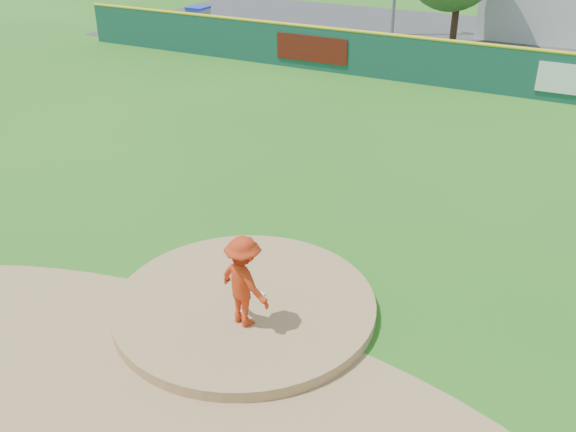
% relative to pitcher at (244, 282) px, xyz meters
% --- Properties ---
extents(ground, '(120.00, 120.00, 0.00)m').
position_rel_pitcher_xyz_m(ground, '(-0.39, 0.64, -1.21)').
color(ground, '#286B19').
rests_on(ground, ground).
extents(pitchers_mound, '(5.50, 5.50, 0.50)m').
position_rel_pitcher_xyz_m(pitchers_mound, '(-0.39, 0.64, -1.21)').
color(pitchers_mound, '#9E774C').
rests_on(pitchers_mound, ground).
extents(pitching_rubber, '(0.60, 0.15, 0.04)m').
position_rel_pitcher_xyz_m(pitching_rubber, '(-0.39, 0.94, -0.94)').
color(pitching_rubber, white).
rests_on(pitching_rubber, pitchers_mound).
extents(infield_dirt_arc, '(15.40, 15.40, 0.01)m').
position_rel_pitcher_xyz_m(infield_dirt_arc, '(-0.39, -2.36, -1.20)').
color(infield_dirt_arc, '#9E774C').
rests_on(infield_dirt_arc, ground).
extents(parking_lot, '(44.00, 16.00, 0.02)m').
position_rel_pitcher_xyz_m(parking_lot, '(-0.39, 27.64, -1.20)').
color(parking_lot, '#38383A').
rests_on(parking_lot, ground).
extents(pitcher, '(1.39, 1.05, 1.91)m').
position_rel_pitcher_xyz_m(pitcher, '(0.00, 0.00, 0.00)').
color(pitcher, red).
rests_on(pitcher, pitchers_mound).
extents(van, '(4.79, 2.90, 1.24)m').
position_rel_pitcher_xyz_m(van, '(2.61, 21.80, -0.57)').
color(van, white).
rests_on(van, parking_lot).
extents(fence_banners, '(15.48, 0.04, 1.20)m').
position_rel_pitcher_xyz_m(fence_banners, '(-1.36, 18.56, -0.21)').
color(fence_banners, '#59140C').
rests_on(fence_banners, ground).
extents(playground_slide, '(1.08, 3.03, 1.67)m').
position_rel_pitcher_xyz_m(playground_slide, '(-16.10, 22.11, -0.36)').
color(playground_slide, '#1A29DD').
rests_on(playground_slide, ground).
extents(outfield_fence, '(40.00, 0.14, 2.07)m').
position_rel_pitcher_xyz_m(outfield_fence, '(-0.39, 18.64, -0.12)').
color(outfield_fence, '#144438').
rests_on(outfield_fence, ground).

